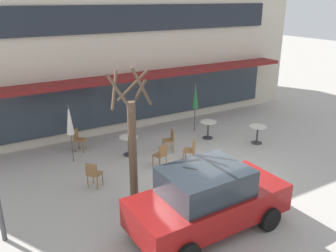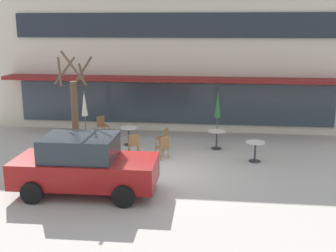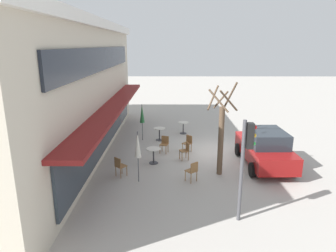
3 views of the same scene
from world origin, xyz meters
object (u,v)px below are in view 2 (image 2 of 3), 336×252
at_px(cafe_table_streetside, 255,148).
at_px(patio_umbrella_green_folded, 218,105).
at_px(cafe_chair_2, 102,124).
at_px(patio_umbrella_cream_folded, 84,104).
at_px(cafe_chair_0, 134,143).
at_px(cafe_chair_3, 68,142).
at_px(cafe_table_near_wall, 129,133).
at_px(cafe_chair_1, 163,137).
at_px(cafe_table_by_tree, 217,137).
at_px(parked_sedan, 84,165).
at_px(street_tree, 75,116).
at_px(cafe_chair_4, 163,146).

distance_m(cafe_table_streetside, patio_umbrella_green_folded, 3.09).
bearing_deg(cafe_chair_2, patio_umbrella_green_folded, -5.82).
bearing_deg(cafe_chair_2, patio_umbrella_cream_folded, -119.60).
bearing_deg(patio_umbrella_cream_folded, cafe_chair_0, -39.46).
bearing_deg(cafe_table_streetside, cafe_chair_3, -179.37).
distance_m(cafe_table_near_wall, cafe_chair_1, 1.62).
distance_m(patio_umbrella_cream_folded, cafe_chair_2, 1.49).
bearing_deg(cafe_chair_0, cafe_chair_2, 124.72).
relative_size(cafe_table_near_wall, cafe_chair_1, 0.85).
bearing_deg(cafe_table_by_tree, parked_sedan, -127.19).
bearing_deg(cafe_chair_2, cafe_table_near_wall, -42.26).
bearing_deg(patio_umbrella_green_folded, cafe_table_near_wall, -166.84).
height_order(cafe_table_streetside, street_tree, street_tree).
xyz_separation_m(cafe_chair_1, street_tree, (-2.76, -2.50, 1.34)).
bearing_deg(cafe_chair_4, patio_umbrella_cream_folded, 148.37).
relative_size(patio_umbrella_green_folded, cafe_chair_4, 2.47).
xyz_separation_m(cafe_chair_2, parked_sedan, (1.31, -6.67, 0.35)).
xyz_separation_m(cafe_table_streetside, street_tree, (-6.31, -1.34, 1.35)).
bearing_deg(cafe_table_by_tree, patio_umbrella_green_folded, 89.34).
distance_m(patio_umbrella_green_folded, cafe_chair_3, 6.36).
bearing_deg(cafe_table_streetside, street_tree, -168.00).
distance_m(patio_umbrella_cream_folded, cafe_chair_1, 3.87).
relative_size(cafe_table_streetside, cafe_table_by_tree, 1.00).
distance_m(cafe_table_by_tree, cafe_chair_1, 2.16).
relative_size(cafe_table_by_tree, cafe_chair_2, 0.85).
relative_size(cafe_chair_0, cafe_chair_4, 1.00).
xyz_separation_m(cafe_chair_2, cafe_chair_3, (-0.50, -3.13, 0.00)).
bearing_deg(patio_umbrella_cream_folded, cafe_chair_3, -90.09).
bearing_deg(patio_umbrella_cream_folded, cafe_chair_1, -16.12).
bearing_deg(patio_umbrella_cream_folded, parked_sedan, -72.71).
bearing_deg(cafe_chair_4, street_tree, -156.89).
height_order(patio_umbrella_cream_folded, cafe_chair_4, patio_umbrella_cream_folded).
height_order(cafe_table_streetside, cafe_chair_3, cafe_chair_3).
bearing_deg(cafe_chair_4, cafe_table_near_wall, 133.69).
bearing_deg(patio_umbrella_green_folded, cafe_table_streetside, -60.86).
bearing_deg(cafe_table_by_tree, cafe_table_streetside, -46.54).
bearing_deg(patio_umbrella_cream_folded, patio_umbrella_green_folded, 3.39).
distance_m(cafe_table_near_wall, cafe_chair_3, 2.67).
xyz_separation_m(cafe_table_near_wall, parked_sedan, (-0.22, -5.28, 0.36)).
xyz_separation_m(cafe_chair_0, street_tree, (-1.76, -1.43, 1.34)).
bearing_deg(cafe_table_streetside, cafe_chair_1, 161.97).
bearing_deg(cafe_table_near_wall, parked_sedan, -92.35).
xyz_separation_m(patio_umbrella_cream_folded, cafe_chair_0, (2.55, -2.10, -1.10)).
relative_size(cafe_chair_3, street_tree, 0.22).
bearing_deg(cafe_chair_3, cafe_table_near_wall, 40.63).
relative_size(cafe_chair_4, parked_sedan, 0.21).
relative_size(cafe_table_streetside, cafe_chair_0, 0.85).
distance_m(cafe_table_near_wall, street_tree, 3.52).
xyz_separation_m(cafe_chair_1, cafe_chair_2, (-3.07, 1.90, 0.00)).
bearing_deg(cafe_chair_2, cafe_chair_4, -44.45).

